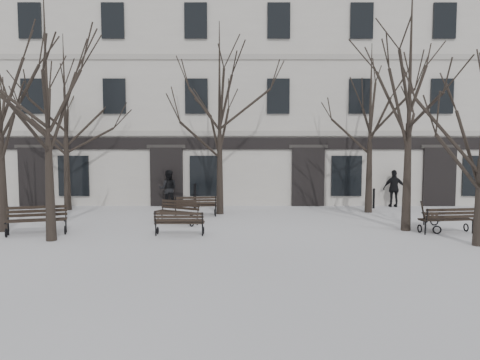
{
  "coord_description": "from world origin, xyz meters",
  "views": [
    {
      "loc": [
        0.11,
        -15.11,
        3.17
      ],
      "look_at": [
        0.13,
        3.0,
        1.7
      ],
      "focal_mm": 35.0,
      "sensor_mm": 36.0,
      "label": 1
    }
  ],
  "objects_px": {
    "bench_0": "(37,219)",
    "bench_1": "(179,222)",
    "bench_3": "(177,211)",
    "bench_5": "(428,215)",
    "bench_2": "(447,219)",
    "bench_4": "(196,205)",
    "tree_2": "(410,69)",
    "tree_1": "(46,89)"
  },
  "relations": [
    {
      "from": "tree_2",
      "to": "bench_4",
      "type": "bearing_deg",
      "value": 158.11
    },
    {
      "from": "bench_4",
      "to": "bench_2",
      "type": "bearing_deg",
      "value": 150.51
    },
    {
      "from": "tree_1",
      "to": "bench_1",
      "type": "xyz_separation_m",
      "value": [
        4.03,
        0.82,
        -4.38
      ]
    },
    {
      "from": "tree_2",
      "to": "bench_3",
      "type": "height_order",
      "value": "tree_2"
    },
    {
      "from": "bench_1",
      "to": "bench_4",
      "type": "relative_size",
      "value": 0.91
    },
    {
      "from": "bench_3",
      "to": "bench_5",
      "type": "xyz_separation_m",
      "value": [
        9.3,
        -1.12,
        0.02
      ]
    },
    {
      "from": "bench_1",
      "to": "bench_3",
      "type": "xyz_separation_m",
      "value": [
        -0.38,
        2.29,
        0.03
      ]
    },
    {
      "from": "bench_1",
      "to": "tree_1",
      "type": "bearing_deg",
      "value": 12.25
    },
    {
      "from": "tree_2",
      "to": "bench_1",
      "type": "relative_size",
      "value": 5.43
    },
    {
      "from": "bench_5",
      "to": "bench_2",
      "type": "bearing_deg",
      "value": -138.65
    },
    {
      "from": "tree_1",
      "to": "bench_0",
      "type": "distance_m",
      "value": 4.5
    },
    {
      "from": "bench_0",
      "to": "bench_5",
      "type": "height_order",
      "value": "bench_0"
    },
    {
      "from": "bench_3",
      "to": "bench_5",
      "type": "distance_m",
      "value": 9.37
    },
    {
      "from": "tree_2",
      "to": "bench_5",
      "type": "bearing_deg",
      "value": 16.51
    },
    {
      "from": "bench_3",
      "to": "bench_5",
      "type": "bearing_deg",
      "value": 21.71
    },
    {
      "from": "bench_1",
      "to": "bench_2",
      "type": "xyz_separation_m",
      "value": [
        9.25,
        0.35,
        0.05
      ]
    },
    {
      "from": "tree_1",
      "to": "bench_1",
      "type": "height_order",
      "value": "tree_1"
    },
    {
      "from": "bench_4",
      "to": "tree_1",
      "type": "bearing_deg",
      "value": 41.99
    },
    {
      "from": "tree_2",
      "to": "bench_5",
      "type": "relative_size",
      "value": 4.68
    },
    {
      "from": "bench_2",
      "to": "bench_4",
      "type": "bearing_deg",
      "value": -29.55
    },
    {
      "from": "bench_2",
      "to": "bench_3",
      "type": "xyz_separation_m",
      "value": [
        -9.63,
        1.95,
        -0.02
      ]
    },
    {
      "from": "bench_5",
      "to": "bench_3",
      "type": "bearing_deg",
      "value": 102.95
    },
    {
      "from": "tree_1",
      "to": "bench_4",
      "type": "distance_m",
      "value": 7.76
    },
    {
      "from": "tree_2",
      "to": "bench_4",
      "type": "xyz_separation_m",
      "value": [
        -7.85,
        3.15,
        -5.22
      ]
    },
    {
      "from": "bench_2",
      "to": "tree_1",
      "type": "bearing_deg",
      "value": -2.35
    },
    {
      "from": "bench_0",
      "to": "bench_1",
      "type": "distance_m",
      "value": 4.92
    },
    {
      "from": "bench_1",
      "to": "bench_0",
      "type": "bearing_deg",
      "value": -1.34
    },
    {
      "from": "tree_1",
      "to": "bench_4",
      "type": "height_order",
      "value": "tree_1"
    },
    {
      "from": "bench_4",
      "to": "bench_1",
      "type": "bearing_deg",
      "value": 80.4
    },
    {
      "from": "bench_2",
      "to": "tree_2",
      "type": "bearing_deg",
      "value": -31.44
    },
    {
      "from": "bench_2",
      "to": "bench_3",
      "type": "height_order",
      "value": "bench_2"
    },
    {
      "from": "bench_2",
      "to": "bench_4",
      "type": "height_order",
      "value": "bench_2"
    },
    {
      "from": "tree_1",
      "to": "bench_0",
      "type": "height_order",
      "value": "tree_1"
    },
    {
      "from": "bench_4",
      "to": "bench_0",
      "type": "bearing_deg",
      "value": 30.02
    },
    {
      "from": "bench_2",
      "to": "bench_0",
      "type": "bearing_deg",
      "value": -6.69
    },
    {
      "from": "tree_2",
      "to": "bench_4",
      "type": "height_order",
      "value": "tree_2"
    },
    {
      "from": "tree_1",
      "to": "bench_1",
      "type": "relative_size",
      "value": 4.6
    },
    {
      "from": "bench_5",
      "to": "tree_1",
      "type": "bearing_deg",
      "value": 118.55
    },
    {
      "from": "bench_1",
      "to": "bench_2",
      "type": "distance_m",
      "value": 9.26
    },
    {
      "from": "bench_0",
      "to": "bench_4",
      "type": "bearing_deg",
      "value": 21.07
    },
    {
      "from": "bench_1",
      "to": "bench_5",
      "type": "xyz_separation_m",
      "value": [
        8.93,
        1.17,
        0.05
      ]
    },
    {
      "from": "bench_0",
      "to": "bench_4",
      "type": "distance_m",
      "value": 6.39
    }
  ]
}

